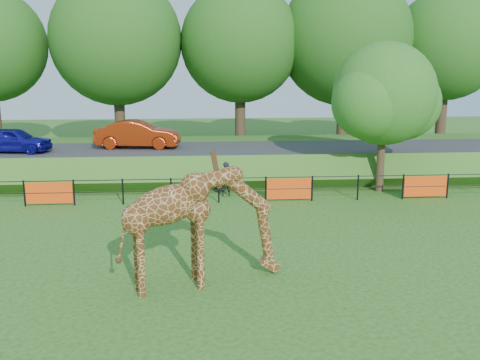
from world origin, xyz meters
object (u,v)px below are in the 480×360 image
at_px(car_blue, 14,140).
at_px(car_red, 138,134).
at_px(giraffe, 202,227).
at_px(visitor, 226,179).
at_px(tree_east, 386,98).

bearing_deg(car_blue, car_red, -71.12).
relative_size(giraffe, visitor, 2.87).
xyz_separation_m(car_blue, car_red, (6.04, 1.02, 0.09)).
bearing_deg(giraffe, visitor, 67.01).
bearing_deg(visitor, tree_east, -177.46).
bearing_deg(tree_east, visitor, -176.64).
bearing_deg(giraffe, car_blue, 107.20).
height_order(car_red, tree_east, tree_east).
bearing_deg(visitor, giraffe, 82.66).
relative_size(car_blue, car_red, 0.84).
distance_m(giraffe, tree_east, 13.45).
height_order(visitor, tree_east, tree_east).
bearing_deg(car_red, giraffe, -161.20).
xyz_separation_m(giraffe, car_red, (-3.26, 14.99, 0.56)).
bearing_deg(giraffe, car_red, 85.80).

